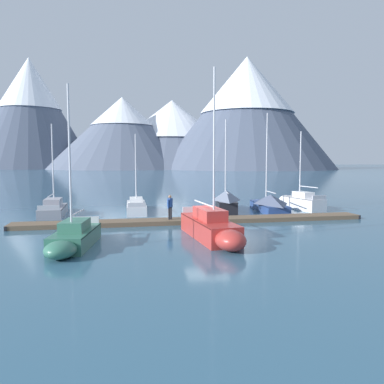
# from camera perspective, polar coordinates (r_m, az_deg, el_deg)

# --- Properties ---
(ground_plane) EXTENTS (700.00, 700.00, 0.00)m
(ground_plane) POSITION_cam_1_polar(r_m,az_deg,el_deg) (22.74, 2.27, -6.29)
(ground_plane) COLOR #335B75
(mountain_west_summit) EXTENTS (68.88, 68.88, 60.90)m
(mountain_west_summit) POSITION_cam_1_polar(r_m,az_deg,el_deg) (231.64, -23.27, 11.29)
(mountain_west_summit) COLOR #4C566B
(mountain_west_summit) RESTS_ON ground
(mountain_central_massif) EXTENTS (79.56, 79.56, 37.81)m
(mountain_central_massif) POSITION_cam_1_polar(r_m,az_deg,el_deg) (206.20, -10.46, 8.97)
(mountain_central_massif) COLOR slate
(mountain_central_massif) RESTS_ON ground
(mountain_shoulder_ridge) EXTENTS (94.76, 94.76, 38.59)m
(mountain_shoulder_ridge) POSITION_cam_1_polar(r_m,az_deg,el_deg) (219.22, -3.03, 9.07)
(mountain_shoulder_ridge) COLOR slate
(mountain_shoulder_ridge) RESTS_ON ground
(mountain_east_summit) EXTENTS (90.59, 90.59, 57.11)m
(mountain_east_summit) POSITION_cam_1_polar(r_m,az_deg,el_deg) (200.08, 8.26, 12.20)
(mountain_east_summit) COLOR #4C566B
(mountain_east_summit) RESTS_ON ground
(dock) EXTENTS (24.74, 3.00, 0.30)m
(dock) POSITION_cam_1_polar(r_m,az_deg,el_deg) (26.59, 0.64, -4.34)
(dock) COLOR brown
(dock) RESTS_ON ground
(sailboat_nearest_berth) EXTENTS (2.11, 6.55, 7.27)m
(sailboat_nearest_berth) POSITION_cam_1_polar(r_m,az_deg,el_deg) (32.45, -20.13, -2.32)
(sailboat_nearest_berth) COLOR #93939E
(sailboat_nearest_berth) RESTS_ON ground
(sailboat_second_berth) EXTENTS (2.17, 5.80, 8.02)m
(sailboat_second_berth) POSITION_cam_1_polar(r_m,az_deg,el_deg) (19.78, -17.56, -6.57)
(sailboat_second_berth) COLOR #336B56
(sailboat_second_berth) RESTS_ON ground
(sailboat_mid_dock_port) EXTENTS (1.66, 6.87, 6.61)m
(sailboat_mid_dock_port) POSITION_cam_1_polar(r_m,az_deg,el_deg) (32.58, -8.43, -2.08)
(sailboat_mid_dock_port) COLOR white
(sailboat_mid_dock_port) RESTS_ON ground
(sailboat_mid_dock_starboard) EXTENTS (2.51, 7.37, 9.28)m
(sailboat_mid_dock_starboard) POSITION_cam_1_polar(r_m,az_deg,el_deg) (20.85, 3.05, -5.38)
(sailboat_mid_dock_starboard) COLOR #B2332D
(sailboat_mid_dock_starboard) RESTS_ON ground
(sailboat_far_berth) EXTENTS (2.33, 6.20, 7.86)m
(sailboat_far_berth) POSITION_cam_1_polar(r_m,az_deg,el_deg) (32.59, 5.10, -1.38)
(sailboat_far_berth) COLOR black
(sailboat_far_berth) RESTS_ON ground
(sailboat_outer_slip) EXTENTS (2.33, 7.37, 8.47)m
(sailboat_outer_slip) POSITION_cam_1_polar(r_m,az_deg,el_deg) (33.26, 11.43, -1.63)
(sailboat_outer_slip) COLOR navy
(sailboat_outer_slip) RESTS_ON ground
(sailboat_end_of_dock) EXTENTS (2.46, 6.00, 6.96)m
(sailboat_end_of_dock) POSITION_cam_1_polar(r_m,az_deg,el_deg) (35.48, 15.92, -1.39)
(sailboat_end_of_dock) COLOR silver
(sailboat_end_of_dock) RESTS_ON ground
(person_on_dock) EXTENTS (0.39, 0.51, 1.69)m
(person_on_dock) POSITION_cam_1_polar(r_m,az_deg,el_deg) (26.06, -3.35, -2.06)
(person_on_dock) COLOR #232328
(person_on_dock) RESTS_ON dock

